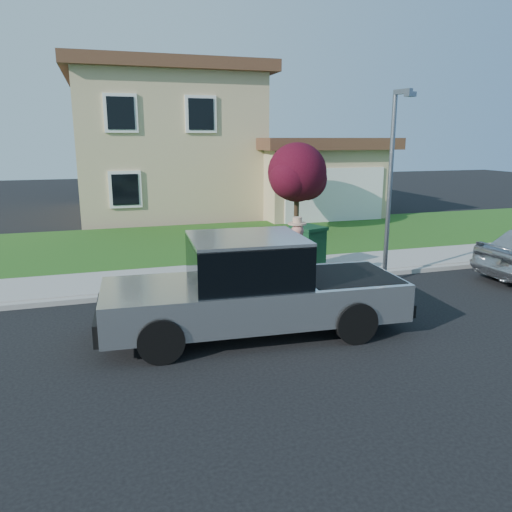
{
  "coord_description": "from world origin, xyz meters",
  "views": [
    {
      "loc": [
        -3.14,
        -8.61,
        3.67
      ],
      "look_at": [
        -0.08,
        1.28,
        1.2
      ],
      "focal_mm": 35.0,
      "sensor_mm": 36.0,
      "label": 1
    }
  ],
  "objects_px": {
    "ornamental_tree": "(298,175)",
    "street_lamp": "(392,177)",
    "woman": "(297,256)",
    "pickup_truck": "(253,289)",
    "trash_bin": "(308,247)"
  },
  "relations": [
    {
      "from": "ornamental_tree",
      "to": "street_lamp",
      "type": "bearing_deg",
      "value": -92.74
    },
    {
      "from": "woman",
      "to": "ornamental_tree",
      "type": "bearing_deg",
      "value": -93.6
    },
    {
      "from": "woman",
      "to": "street_lamp",
      "type": "distance_m",
      "value": 3.05
    },
    {
      "from": "ornamental_tree",
      "to": "street_lamp",
      "type": "height_order",
      "value": "street_lamp"
    },
    {
      "from": "woman",
      "to": "ornamental_tree",
      "type": "xyz_separation_m",
      "value": [
        2.75,
        6.84,
        1.41
      ]
    },
    {
      "from": "pickup_truck",
      "to": "trash_bin",
      "type": "bearing_deg",
      "value": 57.07
    },
    {
      "from": "woman",
      "to": "trash_bin",
      "type": "height_order",
      "value": "woman"
    },
    {
      "from": "ornamental_tree",
      "to": "trash_bin",
      "type": "distance_m",
      "value": 6.01
    },
    {
      "from": "pickup_truck",
      "to": "woman",
      "type": "distance_m",
      "value": 2.93
    },
    {
      "from": "street_lamp",
      "to": "trash_bin",
      "type": "bearing_deg",
      "value": 124.48
    },
    {
      "from": "pickup_truck",
      "to": "trash_bin",
      "type": "relative_size",
      "value": 5.0
    },
    {
      "from": "ornamental_tree",
      "to": "pickup_truck",
      "type": "bearing_deg",
      "value": -116.5
    },
    {
      "from": "pickup_truck",
      "to": "trash_bin",
      "type": "distance_m",
      "value": 4.52
    },
    {
      "from": "woman",
      "to": "street_lamp",
      "type": "height_order",
      "value": "street_lamp"
    },
    {
      "from": "pickup_truck",
      "to": "street_lamp",
      "type": "distance_m",
      "value": 5.09
    }
  ]
}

